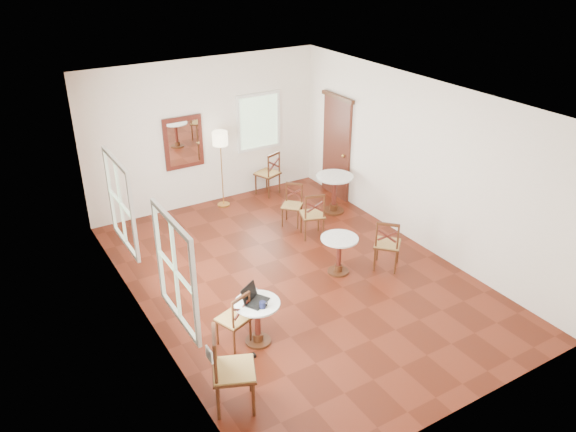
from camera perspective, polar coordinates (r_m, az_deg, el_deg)
The scene contains 17 objects.
ground at distance 9.56m, azimuth 0.94°, elevation -6.06°, with size 7.00×7.00×0.00m, color #5C1E0F.
room_shell at distance 8.88m, azimuth -0.24°, elevation 4.99°, with size 5.02×7.02×3.01m.
cafe_table_near at distance 7.95m, azimuth -3.05°, elevation -10.08°, with size 0.63×0.63×0.66m.
cafe_table_mid at distance 9.51m, azimuth 5.09°, elevation -3.50°, with size 0.62×0.62×0.66m.
cafe_table_back at distance 11.55m, azimuth 4.62°, elevation 2.62°, with size 0.75×0.75×0.79m.
chair_near_a at distance 7.94m, azimuth -5.34°, elevation -10.16°, with size 0.50×0.50×0.85m.
chair_near_b at distance 6.97m, azimuth -5.66°, elevation -14.98°, with size 0.66×0.66×1.09m.
chair_mid_a at distance 10.57m, azimuth 2.46°, elevation 0.13°, with size 0.53×0.53×0.91m.
chair_mid_b at distance 9.72m, azimuth 9.84°, elevation -2.75°, with size 0.60×0.60×0.93m.
chair_back_a at distance 12.34m, azimuth -1.96°, elevation 4.28°, with size 0.57×0.57×0.97m.
chair_back_b at distance 11.06m, azimuth 0.44°, elevation 1.12°, with size 0.53×0.53×0.81m.
floor_lamp at distance 11.55m, azimuth -6.75°, elevation 7.16°, with size 0.31×0.31×1.60m.
laptop at distance 7.80m, azimuth -3.45°, elevation -8.13°, with size 0.41×0.39×0.23m.
mouse at distance 7.71m, azimuth -2.42°, elevation -8.89°, with size 0.11×0.07×0.04m, color black.
navy_mug at distance 7.68m, azimuth -2.53°, elevation -8.81°, with size 0.12×0.08×0.10m.
water_glass at distance 7.94m, azimuth -3.18°, elevation -7.53°, with size 0.06×0.06×0.09m, color white.
power_adapter at distance 7.94m, azimuth -3.66°, elevation -13.73°, with size 0.11×0.07×0.05m, color black.
Camera 1 is at (-4.31, -6.81, 5.15)m, focal length 35.77 mm.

